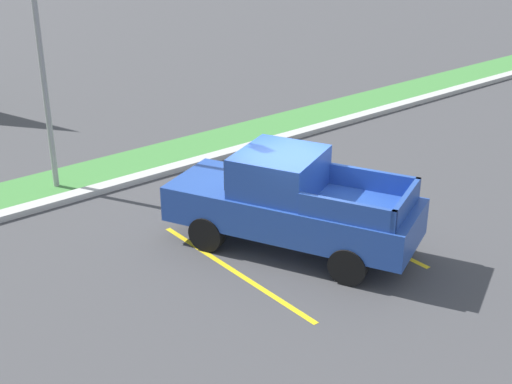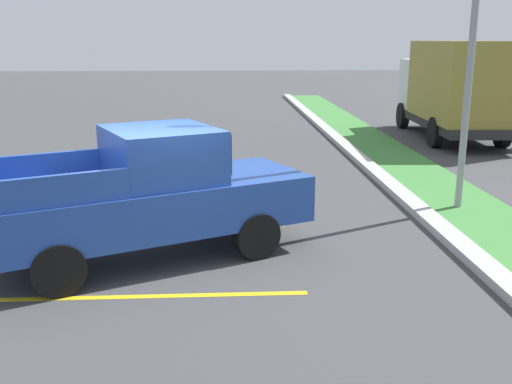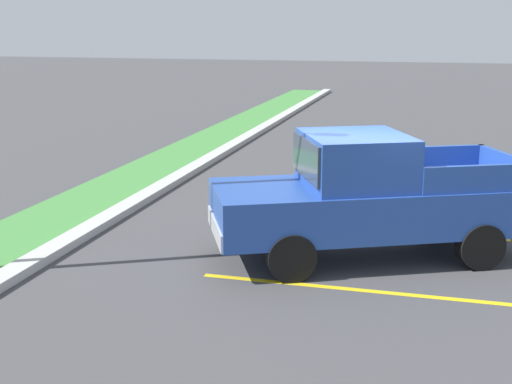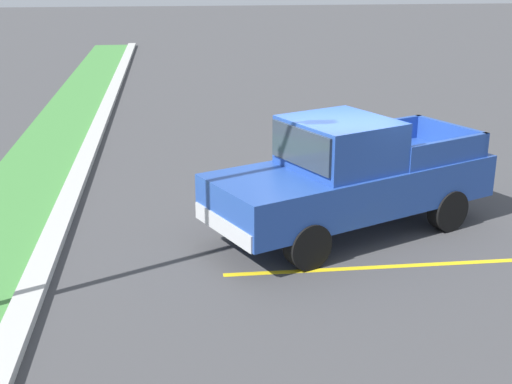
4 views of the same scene
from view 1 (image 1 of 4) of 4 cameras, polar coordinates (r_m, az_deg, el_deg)
The scene contains 7 objects.
ground_plane at distance 15.30m, azimuth 2.70°, elevation -3.98°, with size 120.00×120.00×0.00m, color #424244.
parking_line_near at distance 14.18m, azimuth -1.85°, elevation -6.33°, with size 0.12×4.80×0.01m, color yellow.
parking_line_far at distance 16.02m, azimuth 6.99°, elevation -2.78°, with size 0.12×4.80×0.01m, color yellow.
curb_strip at distance 18.93m, azimuth -7.41°, elevation 1.70°, with size 56.00×0.40×0.15m, color #B2B2AD.
grass_median at distance 19.83m, azimuth -9.10°, elevation 2.49°, with size 56.00×1.80×0.06m, color #42843D.
pickup_truck_main at distance 14.61m, azimuth 2.75°, elevation -0.83°, with size 3.91×5.52×2.10m.
street_light at distance 17.32m, azimuth -17.07°, elevation 13.00°, with size 0.24×1.49×7.26m.
Camera 1 is at (-9.11, -10.04, 7.09)m, focal length 49.68 mm.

